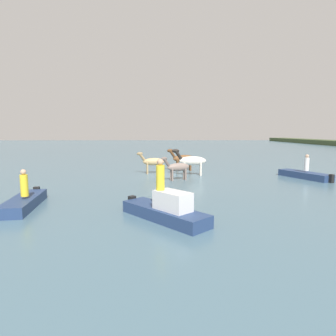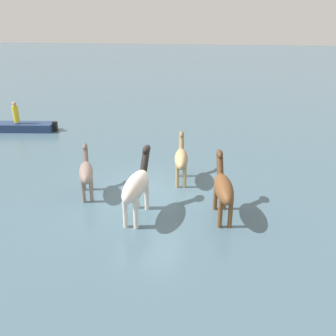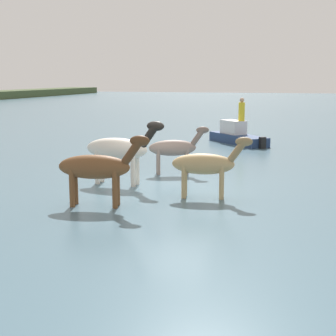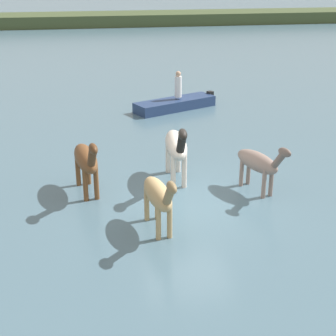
{
  "view_description": "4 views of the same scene",
  "coord_description": "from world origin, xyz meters",
  "px_view_note": "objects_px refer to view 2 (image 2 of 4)",
  "views": [
    {
      "loc": [
        21.44,
        -0.7,
        3.35
      ],
      "look_at": [
        0.21,
        -0.21,
        0.62
      ],
      "focal_mm": 29.95,
      "sensor_mm": 36.0,
      "label": 1
    },
    {
      "loc": [
        -2.73,
        11.37,
        5.93
      ],
      "look_at": [
        -0.66,
        -0.63,
        0.85
      ],
      "focal_mm": 37.43,
      "sensor_mm": 36.0,
      "label": 2
    },
    {
      "loc": [
        -14.63,
        -4.2,
        3.39
      ],
      "look_at": [
        -0.14,
        -0.03,
        0.63
      ],
      "focal_mm": 53.22,
      "sensor_mm": 36.0,
      "label": 3
    },
    {
      "loc": [
        -2.8,
        -12.73,
        6.34
      ],
      "look_at": [
        -0.58,
        -0.06,
        1.13
      ],
      "focal_mm": 54.58,
      "sensor_mm": 36.0,
      "label": 4
    }
  ],
  "objects_px": {
    "horse_mid_herd": "(86,172)",
    "horse_pinto_flank": "(223,187)",
    "horse_lead": "(181,158)",
    "horse_dun_straggler": "(137,185)",
    "boat_skiff_near": "(23,128)",
    "person_spotter_bow": "(16,113)"
  },
  "relations": [
    {
      "from": "horse_dun_straggler",
      "to": "horse_pinto_flank",
      "type": "relative_size",
      "value": 1.07
    },
    {
      "from": "horse_mid_herd",
      "to": "horse_pinto_flank",
      "type": "distance_m",
      "value": 5.0
    },
    {
      "from": "horse_dun_straggler",
      "to": "boat_skiff_near",
      "type": "height_order",
      "value": "horse_dun_straggler"
    },
    {
      "from": "horse_mid_herd",
      "to": "horse_pinto_flank",
      "type": "relative_size",
      "value": 0.86
    },
    {
      "from": "horse_dun_straggler",
      "to": "boat_skiff_near",
      "type": "relative_size",
      "value": 0.67
    },
    {
      "from": "horse_pinto_flank",
      "to": "person_spotter_bow",
      "type": "xyz_separation_m",
      "value": [
        12.07,
        -7.84,
        0.06
      ]
    },
    {
      "from": "horse_mid_herd",
      "to": "horse_pinto_flank",
      "type": "height_order",
      "value": "horse_pinto_flank"
    },
    {
      "from": "horse_mid_herd",
      "to": "horse_pinto_flank",
      "type": "bearing_deg",
      "value": -120.2
    },
    {
      "from": "horse_lead",
      "to": "horse_dun_straggler",
      "type": "relative_size",
      "value": 0.86
    },
    {
      "from": "person_spotter_bow",
      "to": "horse_dun_straggler",
      "type": "bearing_deg",
      "value": 138.37
    },
    {
      "from": "horse_lead",
      "to": "horse_dun_straggler",
      "type": "distance_m",
      "value": 3.19
    },
    {
      "from": "horse_mid_herd",
      "to": "person_spotter_bow",
      "type": "xyz_separation_m",
      "value": [
        7.13,
        -7.09,
        0.19
      ]
    },
    {
      "from": "horse_pinto_flank",
      "to": "boat_skiff_near",
      "type": "bearing_deg",
      "value": 46.16
    },
    {
      "from": "boat_skiff_near",
      "to": "person_spotter_bow",
      "type": "xyz_separation_m",
      "value": [
        0.21,
        0.15,
        0.95
      ]
    },
    {
      "from": "horse_lead",
      "to": "horse_dun_straggler",
      "type": "xyz_separation_m",
      "value": [
        1.03,
        3.02,
        0.17
      ]
    },
    {
      "from": "horse_lead",
      "to": "boat_skiff_near",
      "type": "relative_size",
      "value": 0.57
    },
    {
      "from": "horse_lead",
      "to": "horse_pinto_flank",
      "type": "xyz_separation_m",
      "value": [
        -1.7,
        2.56,
        0.08
      ]
    },
    {
      "from": "horse_pinto_flank",
      "to": "boat_skiff_near",
      "type": "distance_m",
      "value": 14.33
    },
    {
      "from": "boat_skiff_near",
      "to": "person_spotter_bow",
      "type": "distance_m",
      "value": 0.99
    },
    {
      "from": "horse_lead",
      "to": "horse_mid_herd",
      "type": "distance_m",
      "value": 3.71
    },
    {
      "from": "horse_lead",
      "to": "boat_skiff_near",
      "type": "distance_m",
      "value": 11.54
    },
    {
      "from": "horse_mid_herd",
      "to": "boat_skiff_near",
      "type": "bearing_deg",
      "value": 22.23
    }
  ]
}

